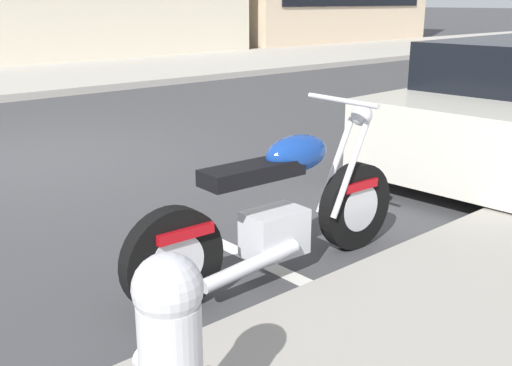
{
  "coord_description": "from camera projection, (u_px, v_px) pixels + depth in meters",
  "views": [
    {
      "loc": [
        -2.57,
        -6.62,
        1.74
      ],
      "look_at": [
        0.02,
        -3.69,
        0.55
      ],
      "focal_mm": 42.62,
      "sensor_mm": 36.0,
      "label": 1
    }
  ],
  "objects": [
    {
      "name": "parking_stall_stripe",
      "position": [
        254.0,
        259.0,
        4.24
      ],
      "size": [
        0.12,
        2.2,
        0.01
      ],
      "primitive_type": "cube",
      "color": "silver",
      "rests_on": "ground"
    },
    {
      "name": "fire_hydrant",
      "position": [
        171.0,
        357.0,
        2.07
      ],
      "size": [
        0.24,
        0.36,
        0.81
      ],
      "color": "#B7B7BC",
      "rests_on": "sidewalk_near_curb"
    },
    {
      "name": "parked_motorcycle",
      "position": [
        278.0,
        213.0,
        3.88
      ],
      "size": [
        2.15,
        0.62,
        1.11
      ],
      "rotation": [
        0.0,
        0.0,
        -0.05
      ],
      "color": "black",
      "rests_on": "ground"
    },
    {
      "name": "ground_plane",
      "position": [
        40.0,
        160.0,
        6.88
      ],
      "size": [
        260.0,
        260.0,
        0.0
      ],
      "primitive_type": "plane",
      "color": "#3D3D3F"
    },
    {
      "name": "sidewalk_far_curb",
      "position": [
        321.0,
        54.0,
        19.33
      ],
      "size": [
        120.0,
        5.0,
        0.14
      ],
      "primitive_type": "cube",
      "color": "#ADA89E",
      "rests_on": "ground"
    }
  ]
}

